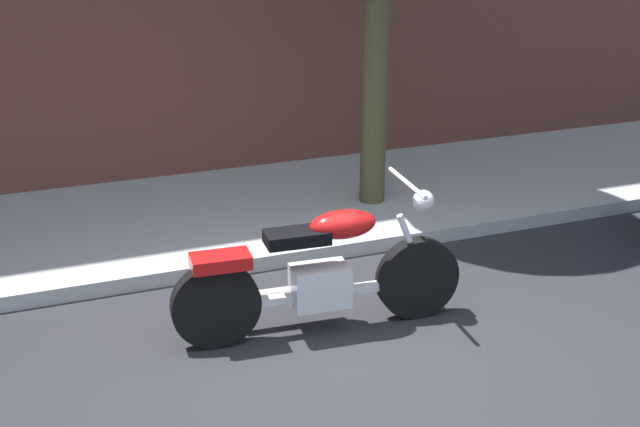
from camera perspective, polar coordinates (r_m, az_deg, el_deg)
The scene contains 3 objects.
ground_plane at distance 6.36m, azimuth 0.58°, elevation -9.66°, with size 60.00×60.00×0.00m, color #28282D.
sidewalk at distance 8.81m, azimuth -6.31°, elevation -0.13°, with size 21.49×2.57×0.14m, color #A9A9A9.
motorcycle at distance 6.51m, azimuth -0.03°, elevation -4.14°, with size 2.30×0.70×1.17m.
Camera 1 is at (-2.01, -5.07, 3.28)m, focal length 47.61 mm.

